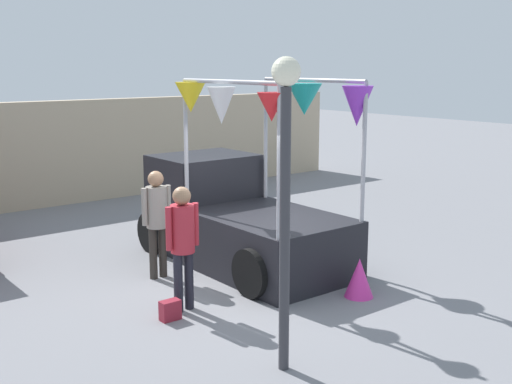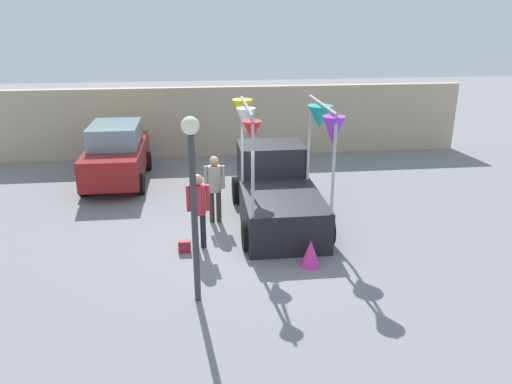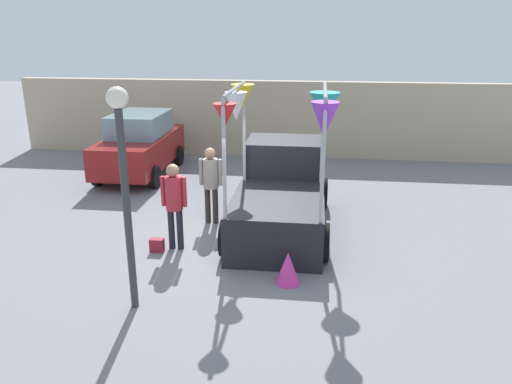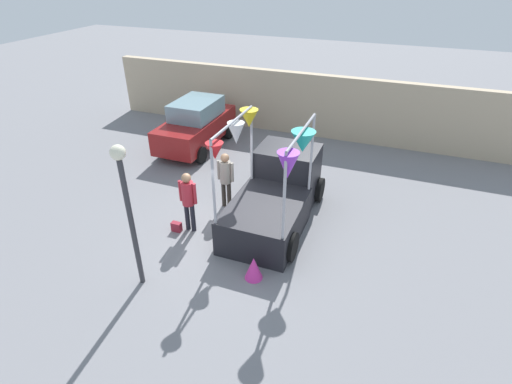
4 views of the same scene
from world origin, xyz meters
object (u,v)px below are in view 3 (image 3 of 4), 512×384
at_px(handbag, 157,245).
at_px(vendor_truck, 282,189).
at_px(person_vendor, 211,178).
at_px(folded_kite_bundle_magenta, 288,268).
at_px(parked_car, 140,144).
at_px(street_lamp, 123,168).
at_px(person_customer, 174,198).

bearing_deg(handbag, vendor_truck, 35.78).
height_order(person_vendor, folded_kite_bundle_magenta, person_vendor).
bearing_deg(parked_car, street_lamp, -71.46).
distance_m(handbag, street_lamp, 3.04).
height_order(person_vendor, street_lamp, street_lamp).
height_order(parked_car, street_lamp, street_lamp).
bearing_deg(handbag, folded_kite_bundle_magenta, -20.01).
bearing_deg(handbag, street_lamp, -82.11).
xyz_separation_m(handbag, folded_kite_bundle_magenta, (2.72, -0.99, 0.16)).
height_order(handbag, folded_kite_bundle_magenta, folded_kite_bundle_magenta).
height_order(vendor_truck, person_vendor, vendor_truck).
bearing_deg(person_customer, vendor_truck, 36.73).
relative_size(parked_car, street_lamp, 1.13).
bearing_deg(vendor_truck, person_vendor, -178.62).
relative_size(handbag, folded_kite_bundle_magenta, 0.47).
relative_size(person_vendor, folded_kite_bundle_magenta, 2.98).
bearing_deg(parked_car, person_vendor, -50.93).
distance_m(vendor_truck, person_vendor, 1.63).
bearing_deg(folded_kite_bundle_magenta, parked_car, 127.76).
distance_m(person_customer, street_lamp, 2.59).
distance_m(parked_car, handbag, 5.86).
height_order(parked_car, person_customer, parked_car).
xyz_separation_m(street_lamp, folded_kite_bundle_magenta, (2.43, 1.08, -2.05)).
relative_size(parked_car, folded_kite_bundle_magenta, 6.67).
height_order(person_customer, folded_kite_bundle_magenta, person_customer).
relative_size(parked_car, handbag, 14.29).
relative_size(person_customer, handbag, 6.44).
distance_m(parked_car, folded_kite_bundle_magenta, 8.06).
relative_size(vendor_truck, handbag, 14.50).
relative_size(parked_car, person_customer, 2.22).
bearing_deg(folded_kite_bundle_magenta, handbag, 159.99).
xyz_separation_m(handbag, street_lamp, (0.29, -2.06, 2.21)).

